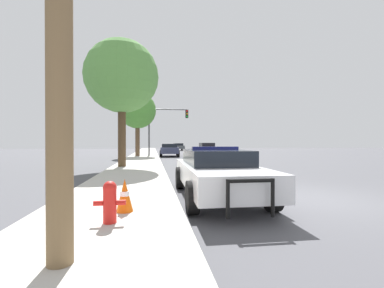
{
  "coord_description": "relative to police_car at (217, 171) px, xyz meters",
  "views": [
    {
      "loc": [
        -4.23,
        -6.35,
        1.54
      ],
      "look_at": [
        -1.57,
        10.82,
        1.41
      ],
      "focal_mm": 24.0,
      "sensor_mm": 36.0,
      "label": 1
    }
  ],
  "objects": [
    {
      "name": "fire_hydrant",
      "position": [
        -2.49,
        -2.29,
        -0.21
      ],
      "size": [
        0.54,
        0.24,
        0.73
      ],
      "color": "red",
      "rests_on": "sidewalk_left"
    },
    {
      "name": "traffic_light",
      "position": [
        -0.39,
        20.81,
        3.04
      ],
      "size": [
        4.3,
        0.35,
        5.09
      ],
      "color": "#424247",
      "rests_on": "sidewalk_left"
    },
    {
      "name": "tree_sidewalk_mid",
      "position": [
        -3.25,
        19.63,
        4.02
      ],
      "size": [
        3.73,
        3.73,
        6.52
      ],
      "color": "brown",
      "rests_on": "sidewalk_left"
    },
    {
      "name": "car_background_midblock",
      "position": [
        0.05,
        20.63,
        0.02
      ],
      "size": [
        2.21,
        4.4,
        1.36
      ],
      "rotation": [
        0.0,
        0.0,
        -0.05
      ],
      "color": "#333856",
      "rests_on": "ground_plane"
    },
    {
      "name": "car_background_distant",
      "position": [
        2.87,
        39.71,
        -0.01
      ],
      "size": [
        2.18,
        4.06,
        1.32
      ],
      "rotation": [
        0.0,
        0.0,
        0.04
      ],
      "color": "#474C51",
      "rests_on": "ground_plane"
    },
    {
      "name": "traffic_cone",
      "position": [
        -2.32,
        -1.58,
        -0.27
      ],
      "size": [
        0.34,
        0.34,
        0.66
      ],
      "color": "orange",
      "rests_on": "sidewalk_left"
    },
    {
      "name": "car_background_oncoming",
      "position": [
        4.26,
        21.07,
        0.04
      ],
      "size": [
        1.89,
        3.94,
        1.46
      ],
      "rotation": [
        0.0,
        0.0,
        3.14
      ],
      "color": "maroon",
      "rests_on": "ground_plane"
    },
    {
      "name": "tree_sidewalk_near",
      "position": [
        -3.5,
        8.33,
        4.57
      ],
      "size": [
        4.21,
        4.21,
        7.31
      ],
      "color": "#4C3823",
      "rests_on": "sidewalk_left"
    },
    {
      "name": "sidewalk_left",
      "position": [
        -2.63,
        -0.55,
        -0.66
      ],
      "size": [
        3.0,
        110.0,
        0.13
      ],
      "color": "#BCB7AD",
      "rests_on": "ground_plane"
    },
    {
      "name": "ground_plane",
      "position": [
        2.47,
        -0.55,
        -0.73
      ],
      "size": [
        110.0,
        110.0,
        0.0
      ],
      "primitive_type": "plane",
      "color": "#4F4F54"
    },
    {
      "name": "police_car",
      "position": [
        0.0,
        0.0,
        0.0
      ],
      "size": [
        2.1,
        5.05,
        1.41
      ],
      "rotation": [
        0.0,
        0.0,
        3.12
      ],
      "color": "white",
      "rests_on": "ground_plane"
    }
  ]
}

